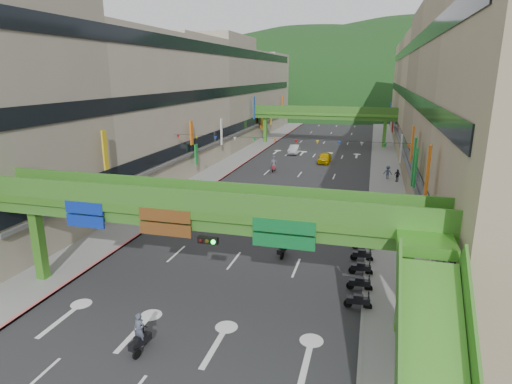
{
  "coord_description": "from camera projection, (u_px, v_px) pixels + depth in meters",
  "views": [
    {
      "loc": [
        8.92,
        -14.69,
        12.92
      ],
      "look_at": [
        0.0,
        18.0,
        3.5
      ],
      "focal_mm": 30.0,
      "sensor_mm": 36.0,
      "label": 1
    }
  ],
  "objects": [
    {
      "name": "curb_right",
      "position": [
        372.0,
        163.0,
        63.52
      ],
      "size": [
        0.2,
        140.0,
        0.18
      ],
      "primitive_type": "cube",
      "color": "gray",
      "rests_on": "ground"
    },
    {
      "name": "sidewalk_right",
      "position": [
        385.0,
        164.0,
        63.04
      ],
      "size": [
        4.0,
        140.0,
        0.15
      ],
      "primitive_type": "cube",
      "color": "gray",
      "rests_on": "ground"
    },
    {
      "name": "curb_left",
      "position": [
        254.0,
        157.0,
        68.13
      ],
      "size": [
        0.2,
        140.0,
        0.18
      ],
      "primitive_type": "cube",
      "color": "#CC5959",
      "rests_on": "ground"
    },
    {
      "name": "bunting_string",
      "position": [
        286.0,
        141.0,
        45.66
      ],
      "size": [
        26.0,
        0.36,
        0.47
      ],
      "color": "black",
      "rests_on": "ground"
    },
    {
      "name": "road_slab",
      "position": [
        311.0,
        160.0,
        65.84
      ],
      "size": [
        18.0,
        140.0,
        0.02
      ],
      "primitive_type": "cube",
      "color": "#28282B",
      "rests_on": "ground"
    },
    {
      "name": "building_row_right",
      "position": [
        451.0,
        100.0,
        58.51
      ],
      "size": [
        12.8,
        95.0,
        19.0
      ],
      "color": "gray",
      "rests_on": "ground"
    },
    {
      "name": "scooter_rider_far",
      "position": [
        274.0,
        164.0,
        57.95
      ],
      "size": [
        0.94,
        1.6,
        2.18
      ],
      "color": "maroon",
      "rests_on": "ground"
    },
    {
      "name": "scooter_rider_mid",
      "position": [
        282.0,
        244.0,
        31.03
      ],
      "size": [
        0.81,
        1.59,
        1.83
      ],
      "color": "black",
      "rests_on": "ground"
    },
    {
      "name": "parked_scooter_row",
      "position": [
        361.0,
        261.0,
        29.25
      ],
      "size": [
        1.6,
        11.55,
        1.08
      ],
      "color": "black",
      "rests_on": "ground"
    },
    {
      "name": "scooter_rider_near",
      "position": [
        140.0,
        334.0,
        20.33
      ],
      "size": [
        0.73,
        1.59,
        2.02
      ],
      "color": "black",
      "rests_on": "ground"
    },
    {
      "name": "building_row_left",
      "position": [
        194.0,
        96.0,
        68.11
      ],
      "size": [
        12.8,
        95.0,
        19.0
      ],
      "color": "#9E937F",
      "rests_on": "ground"
    },
    {
      "name": "overpass_far",
      "position": [
        323.0,
        116.0,
        78.34
      ],
      "size": [
        28.0,
        2.2,
        7.1
      ],
      "color": "#4C9E2D",
      "rests_on": "ground"
    },
    {
      "name": "car_silver",
      "position": [
        294.0,
        149.0,
        71.03
      ],
      "size": [
        1.62,
        4.46,
        1.46
      ],
      "primitive_type": "imported",
      "rotation": [
        0.0,
        0.0,
        -0.02
      ],
      "color": "#BABDC3",
      "rests_on": "ground"
    },
    {
      "name": "hill_left",
      "position": [
        313.0,
        107.0,
        171.9
      ],
      "size": [
        168.0,
        140.0,
        112.0
      ],
      "primitive_type": "ellipsoid",
      "color": "#1C4419",
      "rests_on": "ground"
    },
    {
      "name": "pedestrian_blue",
      "position": [
        388.0,
        173.0,
        53.51
      ],
      "size": [
        0.84,
        0.61,
        1.65
      ],
      "primitive_type": "imported",
      "rotation": [
        0.0,
        0.0,
        2.97
      ],
      "color": "#343E57",
      "rests_on": "ground"
    },
    {
      "name": "pedestrian_dark",
      "position": [
        397.0,
        177.0,
        52.18
      ],
      "size": [
        0.93,
        0.84,
        1.52
      ],
      "primitive_type": "imported",
      "rotation": [
        0.0,
        0.0,
        -0.66
      ],
      "color": "black",
      "rests_on": "ground"
    },
    {
      "name": "scooter_rider_left",
      "position": [
        231.0,
        206.0,
        39.83
      ],
      "size": [
        1.01,
        1.6,
        2.05
      ],
      "color": "#93949C",
      "rests_on": "ground"
    },
    {
      "name": "car_yellow",
      "position": [
        325.0,
        158.0,
        63.79
      ],
      "size": [
        1.84,
        4.48,
        1.52
      ],
      "primitive_type": "imported",
      "rotation": [
        0.0,
        0.0,
        -0.01
      ],
      "color": "#D0A500",
      "rests_on": "ground"
    },
    {
      "name": "hill_right",
      "position": [
        414.0,
        105.0,
        180.34
      ],
      "size": [
        208.0,
        176.0,
        128.0
      ],
      "primitive_type": "ellipsoid",
      "color": "#1C4419",
      "rests_on": "ground"
    },
    {
      "name": "sidewalk_left",
      "position": [
        242.0,
        156.0,
        68.62
      ],
      "size": [
        4.0,
        140.0,
        0.15
      ],
      "primitive_type": "cube",
      "color": "gray",
      "rests_on": "ground"
    },
    {
      "name": "pedestrian_red",
      "position": [
        377.0,
        204.0,
        40.71
      ],
      "size": [
        1.09,
        1.04,
        1.78
      ],
      "primitive_type": "imported",
      "rotation": [
        0.0,
        0.0,
        0.59
      ],
      "color": "maroon",
      "rests_on": "ground"
    },
    {
      "name": "overpass_near",
      "position": [
        211.0,
        224.0,
        22.74
      ],
      "size": [
        28.0,
        12.27,
        7.1
      ],
      "color": "#4C9E2D",
      "rests_on": "ground"
    },
    {
      "name": "ground",
      "position": [
        152.0,
        369.0,
        19.37
      ],
      "size": [
        320.0,
        320.0,
        0.0
      ],
      "primitive_type": "plane",
      "color": "black",
      "rests_on": "ground"
    }
  ]
}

